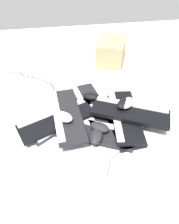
{
  "coord_description": "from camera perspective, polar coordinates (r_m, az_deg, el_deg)",
  "views": [
    {
      "loc": [
        0.83,
        -0.09,
        0.85
      ],
      "look_at": [
        -0.03,
        0.05,
        0.04
      ],
      "focal_mm": 32.0,
      "sensor_mm": 36.0,
      "label": 1
    }
  ],
  "objects": [
    {
      "name": "keyboard_7",
      "position": [
        1.17,
        11.51,
        -0.01
      ],
      "size": [
        0.33,
        0.46,
        0.03
      ],
      "color": "black",
      "rests_on": "keyboard_6"
    },
    {
      "name": "cardboard_box",
      "position": [
        1.76,
        6.22,
        16.9
      ],
      "size": [
        0.37,
        0.31,
        0.19
      ],
      "primitive_type": "cube",
      "rotation": [
        0.0,
        0.0,
        2.74
      ],
      "color": "tan",
      "rests_on": "ground"
    },
    {
      "name": "mouse_3",
      "position": [
        1.07,
        -7.47,
        -1.32
      ],
      "size": [
        0.12,
        0.13,
        0.04
      ],
      "primitive_type": "ellipsoid",
      "rotation": [
        0.0,
        0.0,
        0.86
      ],
      "color": "#B7B7BC",
      "rests_on": "keyboard_5"
    },
    {
      "name": "keyboard_0",
      "position": [
        1.12,
        1.49,
        -5.82
      ],
      "size": [
        0.32,
        0.46,
        0.03
      ],
      "color": "black",
      "rests_on": "ground"
    },
    {
      "name": "cable_0",
      "position": [
        1.13,
        12.2,
        -7.08
      ],
      "size": [
        0.41,
        0.35,
        0.01
      ],
      "color": "#59595B",
      "rests_on": "ground"
    },
    {
      "name": "mouse_1",
      "position": [
        1.05,
        1.9,
        -6.95
      ],
      "size": [
        0.13,
        0.1,
        0.04
      ],
      "primitive_type": "ellipsoid",
      "rotation": [
        0.0,
        0.0,
        2.76
      ],
      "color": "black",
      "rests_on": "keyboard_0"
    },
    {
      "name": "mouse_5",
      "position": [
        1.09,
        2.89,
        -4.34
      ],
      "size": [
        0.12,
        0.13,
        0.04
      ],
      "primitive_type": "ellipsoid",
      "rotation": [
        0.0,
        0.0,
        4.06
      ],
      "color": "black",
      "rests_on": "keyboard_0"
    },
    {
      "name": "keyboard_6",
      "position": [
        1.19,
        9.93,
        -0.91
      ],
      "size": [
        0.46,
        0.21,
        0.03
      ],
      "color": "black",
      "rests_on": "keyboard_1"
    },
    {
      "name": "mouse_2",
      "position": [
        1.16,
        9.95,
        2.4
      ],
      "size": [
        0.12,
        0.13,
        0.04
      ],
      "primitive_type": "ellipsoid",
      "rotation": [
        0.0,
        0.0,
        2.27
      ],
      "color": "black",
      "rests_on": "keyboard_7"
    },
    {
      "name": "ground_plane",
      "position": [
        1.19,
        -2.39,
        -2.78
      ],
      "size": [
        3.2,
        3.2,
        0.0
      ],
      "primitive_type": "plane",
      "color": "white"
    },
    {
      "name": "mouse_4",
      "position": [
        1.29,
        0.6,
        4.49
      ],
      "size": [
        0.1,
        0.13,
        0.04
      ],
      "primitive_type": "ellipsoid",
      "rotation": [
        0.0,
        0.0,
        1.2
      ],
      "color": "black",
      "rests_on": "keyboard_2"
    },
    {
      "name": "keyboard_4",
      "position": [
        1.16,
        -9.28,
        -2.16
      ],
      "size": [
        0.31,
        0.46,
        0.03
      ],
      "color": "black",
      "rests_on": "keyboard_3"
    },
    {
      "name": "keyboard_5",
      "position": [
        1.14,
        -6.59,
        -0.55
      ],
      "size": [
        0.45,
        0.18,
        0.03
      ],
      "color": "black",
      "rests_on": "keyboard_4"
    },
    {
      "name": "keyboard_3",
      "position": [
        1.2,
        -7.73,
        -1.86
      ],
      "size": [
        0.37,
        0.45,
        0.03
      ],
      "color": "#232326",
      "rests_on": "ground"
    },
    {
      "name": "mouse_0",
      "position": [
        1.17,
        10.65,
        2.65
      ],
      "size": [
        0.12,
        0.13,
        0.04
      ],
      "primitive_type": "ellipsoid",
      "rotation": [
        0.0,
        0.0,
        5.47
      ],
      "color": "silver",
      "rests_on": "keyboard_7"
    },
    {
      "name": "cable_1",
      "position": [
        1.6,
        -15.39,
        9.17
      ],
      "size": [
        0.32,
        0.35,
        0.01
      ],
      "color": "black",
      "rests_on": "ground"
    },
    {
      "name": "keyboard_1",
      "position": [
        1.2,
        8.74,
        -2.19
      ],
      "size": [
        0.45,
        0.18,
        0.03
      ],
      "color": "black",
      "rests_on": "ground"
    },
    {
      "name": "keyboard_2",
      "position": [
        1.28,
        0.56,
        2.02
      ],
      "size": [
        0.46,
        0.23,
        0.03
      ],
      "color": "black",
      "rests_on": "ground"
    }
  ]
}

